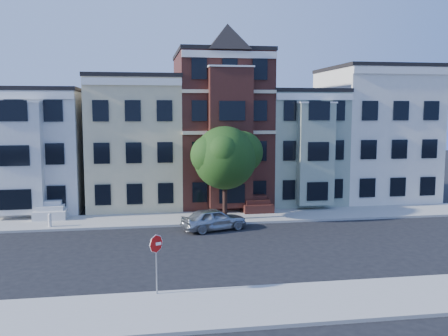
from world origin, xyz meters
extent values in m
plane|color=black|center=(0.00, 0.00, 0.00)|extent=(120.00, 120.00, 0.00)
cube|color=#9E9B93|center=(0.00, 8.00, 0.07)|extent=(60.00, 4.00, 0.15)
cube|color=#9E9B93|center=(0.00, -8.00, 0.07)|extent=(60.00, 4.00, 0.15)
cube|color=silver|center=(-15.00, 14.50, 4.50)|extent=(8.00, 9.00, 9.00)
cube|color=beige|center=(-7.00, 14.50, 5.00)|extent=(7.00, 9.00, 10.00)
cube|color=#3D1914|center=(0.00, 14.50, 6.00)|extent=(7.00, 9.00, 12.00)
cube|color=gray|center=(6.50, 14.50, 4.50)|extent=(6.00, 9.00, 9.00)
cube|color=silver|center=(13.50, 14.50, 5.50)|extent=(8.00, 9.00, 11.00)
imported|color=#B0B3B7|center=(-1.94, 4.71, 0.71)|extent=(4.51, 2.86, 1.43)
cube|color=#166121|center=(-1.81, 6.30, 0.58)|extent=(0.43, 0.39, 0.87)
cylinder|color=beige|center=(-12.37, 6.74, 0.50)|extent=(0.26, 0.26, 0.70)
camera|label=1|loc=(-6.34, -26.26, 7.69)|focal=40.00mm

